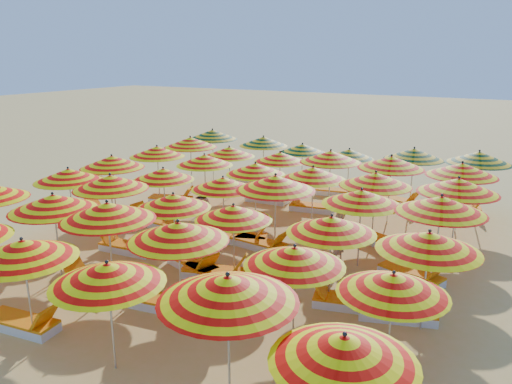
% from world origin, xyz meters
% --- Properties ---
extents(ground, '(120.00, 120.00, 0.00)m').
position_xyz_m(ground, '(0.00, 0.00, 0.00)').
color(ground, tan).
rests_on(ground, ground).
extents(umbrella_2, '(2.54, 2.54, 2.26)m').
position_xyz_m(umbrella_2, '(-1.25, -6.76, 1.99)').
color(umbrella_2, silver).
rests_on(umbrella_2, ground).
extents(umbrella_3, '(2.26, 2.26, 2.21)m').
position_xyz_m(umbrella_3, '(0.99, -6.68, 1.95)').
color(umbrella_3, silver).
rests_on(umbrella_3, ground).
extents(umbrella_4, '(2.46, 2.46, 2.44)m').
position_xyz_m(umbrella_4, '(3.41, -6.46, 2.15)').
color(umbrella_4, silver).
rests_on(umbrella_4, ground).
extents(umbrella_5, '(2.24, 2.24, 2.19)m').
position_xyz_m(umbrella_5, '(5.49, -6.83, 1.93)').
color(umbrella_5, silver).
rests_on(umbrella_5, ground).
extents(umbrella_7, '(2.35, 2.35, 2.38)m').
position_xyz_m(umbrella_7, '(-3.14, -4.47, 2.09)').
color(umbrella_7, silver).
rests_on(umbrella_7, ground).
extents(umbrella_8, '(2.81, 2.81, 2.42)m').
position_xyz_m(umbrella_8, '(-1.30, -4.41, 2.13)').
color(umbrella_8, silver).
rests_on(umbrella_8, ground).
extents(umbrella_9, '(2.59, 2.59, 2.35)m').
position_xyz_m(umbrella_9, '(0.92, -4.55, 2.06)').
color(umbrella_9, silver).
rests_on(umbrella_9, ground).
extents(umbrella_10, '(2.33, 2.33, 2.16)m').
position_xyz_m(umbrella_10, '(3.53, -4.21, 1.90)').
color(umbrella_10, silver).
rests_on(umbrella_10, ground).
extents(umbrella_11, '(2.22, 2.22, 2.11)m').
position_xyz_m(umbrella_11, '(5.52, -4.38, 1.86)').
color(umbrella_11, silver).
rests_on(umbrella_11, ground).
extents(umbrella_12, '(2.51, 2.51, 2.30)m').
position_xyz_m(umbrella_12, '(-5.43, -2.03, 2.03)').
color(umbrella_12, silver).
rests_on(umbrella_12, ground).
extents(umbrella_13, '(2.61, 2.61, 2.37)m').
position_xyz_m(umbrella_13, '(-3.44, -2.19, 2.08)').
color(umbrella_13, silver).
rests_on(umbrella_13, ground).
extents(umbrella_14, '(2.46, 2.46, 2.16)m').
position_xyz_m(umbrella_14, '(-0.96, -2.35, 1.90)').
color(umbrella_14, silver).
rests_on(umbrella_14, ground).
extents(umbrella_15, '(2.40, 2.40, 2.12)m').
position_xyz_m(umbrella_15, '(0.93, -2.31, 1.86)').
color(umbrella_15, silver).
rests_on(umbrella_15, ground).
extents(umbrella_16, '(2.24, 2.24, 2.22)m').
position_xyz_m(umbrella_16, '(3.53, -2.22, 1.95)').
color(umbrella_16, silver).
rests_on(umbrella_16, ground).
extents(umbrella_17, '(2.54, 2.54, 2.30)m').
position_xyz_m(umbrella_17, '(5.73, -2.40, 2.02)').
color(umbrella_17, silver).
rests_on(umbrella_17, ground).
extents(umbrella_18, '(2.38, 2.38, 2.38)m').
position_xyz_m(umbrella_18, '(-5.47, -0.09, 2.09)').
color(umbrella_18, silver).
rests_on(umbrella_18, ground).
extents(umbrella_19, '(2.61, 2.61, 2.16)m').
position_xyz_m(umbrella_19, '(-3.23, -0.04, 1.90)').
color(umbrella_19, silver).
rests_on(umbrella_19, ground).
extents(umbrella_20, '(2.60, 2.60, 2.13)m').
position_xyz_m(umbrella_20, '(-0.90, 0.02, 1.87)').
color(umbrella_20, silver).
rests_on(umbrella_20, ground).
extents(umbrella_21, '(2.90, 2.90, 2.46)m').
position_xyz_m(umbrella_21, '(1.00, -0.13, 2.16)').
color(umbrella_21, silver).
rests_on(umbrella_21, ground).
extents(umbrella_22, '(2.37, 2.37, 2.28)m').
position_xyz_m(umbrella_22, '(3.48, 0.15, 2.01)').
color(umbrella_22, silver).
rests_on(umbrella_22, ground).
extents(umbrella_23, '(2.48, 2.48, 2.40)m').
position_xyz_m(umbrella_23, '(5.53, 0.11, 2.12)').
color(umbrella_23, silver).
rests_on(umbrella_23, ground).
extents(umbrella_24, '(2.59, 2.59, 2.31)m').
position_xyz_m(umbrella_24, '(-5.57, 2.42, 2.04)').
color(umbrella_24, silver).
rests_on(umbrella_24, ground).
extents(umbrella_25, '(2.33, 2.33, 2.23)m').
position_xyz_m(umbrella_25, '(-3.20, 2.29, 1.96)').
color(umbrella_25, silver).
rests_on(umbrella_25, ground).
extents(umbrella_26, '(2.72, 2.72, 2.18)m').
position_xyz_m(umbrella_26, '(-0.93, 2.11, 1.92)').
color(umbrella_26, silver).
rests_on(umbrella_26, ground).
extents(umbrella_27, '(2.34, 2.34, 2.28)m').
position_xyz_m(umbrella_27, '(1.22, 2.12, 2.01)').
color(umbrella_27, silver).
rests_on(umbrella_27, ground).
extents(umbrella_28, '(2.89, 2.89, 2.35)m').
position_xyz_m(umbrella_28, '(3.30, 2.06, 2.07)').
color(umbrella_28, silver).
rests_on(umbrella_28, ground).
extents(umbrella_29, '(3.01, 3.01, 2.42)m').
position_xyz_m(umbrella_29, '(5.63, 2.23, 2.13)').
color(umbrella_29, silver).
rests_on(umbrella_29, ground).
extents(umbrella_30, '(2.38, 2.38, 2.41)m').
position_xyz_m(umbrella_30, '(-5.40, 4.39, 2.12)').
color(umbrella_30, silver).
rests_on(umbrella_30, ground).
extents(umbrella_31, '(2.27, 2.27, 2.19)m').
position_xyz_m(umbrella_31, '(-3.36, 4.25, 1.93)').
color(umbrella_31, silver).
rests_on(umbrella_31, ground).
extents(umbrella_32, '(2.56, 2.56, 2.14)m').
position_xyz_m(umbrella_32, '(-1.17, 4.47, 1.89)').
color(umbrella_32, silver).
rests_on(umbrella_32, ground).
extents(umbrella_33, '(2.32, 2.32, 2.40)m').
position_xyz_m(umbrella_33, '(0.91, 4.46, 2.12)').
color(umbrella_33, silver).
rests_on(umbrella_33, ground).
extents(umbrella_34, '(2.49, 2.49, 2.44)m').
position_xyz_m(umbrella_34, '(3.16, 4.39, 2.14)').
color(umbrella_34, silver).
rests_on(umbrella_34, ground).
extents(umbrella_35, '(2.89, 2.89, 2.42)m').
position_xyz_m(umbrella_35, '(5.43, 4.46, 2.13)').
color(umbrella_35, silver).
rests_on(umbrella_35, ground).
extents(umbrella_36, '(2.84, 2.84, 2.44)m').
position_xyz_m(umbrella_36, '(-5.66, 6.44, 2.15)').
color(umbrella_36, silver).
rests_on(umbrella_36, ground).
extents(umbrella_37, '(2.45, 2.45, 2.28)m').
position_xyz_m(umbrella_37, '(-3.12, 6.71, 2.01)').
color(umbrella_37, silver).
rests_on(umbrella_37, ground).
extents(umbrella_38, '(2.58, 2.58, 2.11)m').
position_xyz_m(umbrella_38, '(-1.24, 6.75, 1.85)').
color(umbrella_38, silver).
rests_on(umbrella_38, ground).
extents(umbrella_39, '(2.40, 2.40, 2.11)m').
position_xyz_m(umbrella_39, '(0.90, 6.58, 1.85)').
color(umbrella_39, silver).
rests_on(umbrella_39, ground).
extents(umbrella_40, '(2.79, 2.79, 2.40)m').
position_xyz_m(umbrella_40, '(3.46, 6.48, 2.11)').
color(umbrella_40, silver).
rests_on(umbrella_40, ground).
extents(umbrella_41, '(2.74, 2.74, 2.45)m').
position_xyz_m(umbrella_41, '(5.69, 6.71, 2.16)').
color(umbrella_41, silver).
rests_on(umbrella_41, ground).
extents(lounger_1, '(1.79, 0.79, 0.69)m').
position_xyz_m(lounger_1, '(-1.75, -6.64, 0.15)').
color(lounger_1, white).
rests_on(lounger_1, ground).
extents(lounger_2, '(1.82, 0.97, 0.69)m').
position_xyz_m(lounger_2, '(-5.14, -4.55, 0.15)').
color(lounger_2, white).
rests_on(lounger_2, ground).
extents(lounger_3, '(1.75, 0.63, 0.69)m').
position_xyz_m(lounger_3, '(-1.90, -4.50, 0.15)').
color(lounger_3, white).
rests_on(lounger_3, ground).
extents(lounger_4, '(1.80, 0.83, 0.69)m').
position_xyz_m(lounger_4, '(0.42, -4.42, 0.15)').
color(lounger_4, white).
rests_on(lounger_4, ground).
extents(lounger_5, '(1.80, 0.83, 0.69)m').
position_xyz_m(lounger_5, '(4.92, -4.63, 0.15)').
color(lounger_5, white).
rests_on(lounger_5, ground).
extents(lounger_6, '(1.78, 0.73, 0.69)m').
position_xyz_m(lounger_6, '(-2.94, -2.26, 0.15)').
color(lounger_6, white).
rests_on(lounger_6, ground).
extents(lounger_7, '(1.83, 1.10, 0.69)m').
position_xyz_m(lounger_7, '(-0.37, -2.34, 0.15)').
color(lounger_7, white).
rests_on(lounger_7, ground).
extents(lounger_8, '(1.82, 1.01, 0.69)m').
position_xyz_m(lounger_8, '(0.42, -2.45, 0.15)').
color(lounger_8, white).
rests_on(lounger_8, ground).
extents(lounger_9, '(1.82, 0.97, 0.69)m').
position_xyz_m(lounger_9, '(4.03, -2.26, 0.15)').
color(lounger_9, white).
rests_on(lounger_9, ground).
extents(lounger_10, '(1.83, 1.08, 0.69)m').
position_xyz_m(lounger_10, '(5.23, -2.20, 0.15)').
color(lounger_10, white).
rests_on(lounger_10, ground).
extents(lounger_11, '(1.81, 0.87, 0.69)m').
position_xyz_m(lounger_11, '(-6.07, 0.10, 0.15)').
color(lounger_11, white).
rests_on(lounger_11, ground).
extents(lounger_12, '(1.78, 0.75, 0.69)m').
position_xyz_m(lounger_12, '(-3.83, 0.00, 0.15)').
color(lounger_12, white).
rests_on(lounger_12, ground).
extents(lounger_13, '(1.83, 1.15, 0.69)m').
position_xyz_m(lounger_13, '(-0.30, 0.09, 0.15)').
color(lounger_13, white).
rests_on(lounger_13, ground).
extents(lounger_14, '(1.78, 0.75, 0.69)m').
position_xyz_m(lounger_14, '(0.50, -0.05, 0.15)').
color(lounger_14, white).
rests_on(lounger_14, ground).
extents(lounger_15, '(1.83, 1.12, 0.69)m').
position_xyz_m(lounger_15, '(5.03, -0.04, 0.15)').
color(lounger_15, white).
rests_on(lounger_15, ground).
extents(lounger_16, '(1.83, 1.07, 0.69)m').
position_xyz_m(lounger_16, '(-4.97, 2.46, 0.15)').
color(lounger_16, white).
rests_on(lounger_16, ground).
extents(lounger_17, '(1.82, 1.21, 0.69)m').
position_xyz_m(lounger_17, '(3.89, 1.89, 0.15)').
color(lounger_17, white).
rests_on(lounger_17, ground).
extents(lounger_18, '(1.77, 0.70, 0.69)m').
position_xyz_m(lounger_18, '(-1.76, 4.41, 0.15)').
color(lounger_18, white).
rests_on(lounger_18, ground).
extents(lounger_19, '(1.81, 0.87, 0.69)m').
position_xyz_m(lounger_19, '(0.31, 4.22, 0.15)').
color(lounger_19, white).
rests_on(lounger_19, ground).
extents(lounger_20, '(1.81, 0.87, 0.69)m').
position_xyz_m(lounger_20, '(-3.62, 6.88, 0.15)').
color(lounger_20, white).
rests_on(lounger_20, ground).
extents(lounger_21, '(1.80, 0.82, 0.69)m').
position_xyz_m(lounger_21, '(-1.84, 6.62, 0.15)').
color(lounger_21, white).
rests_on(lounger_21, ground).
extents(lounger_22, '(1.81, 0.88, 0.69)m').
position_xyz_m(lounger_22, '(0.40, 6.77, 0.15)').
color(lounger_22, white).
rests_on(lounger_22, ground).
extents(lounger_23, '(1.83, 1.06, 0.69)m').
position_xyz_m(lounger_23, '(2.96, 6.64, 0.15)').
color(lounger_23, white).
rests_on(lounger_23, ground).
extents(lounger_24, '(1.81, 0.92, 0.69)m').
position_xyz_m(lounger_24, '(5.19, 6.71, 0.15)').
color(lounger_24, white).
rests_on(lounger_24, ground).
extents(beachgoer_a, '(0.42, 0.60, 1.56)m').
position_xyz_m(beachgoer_a, '(2.87, 0.13, 0.78)').
color(beachgoer_a, tan).
rests_on(beachgoer_a, ground).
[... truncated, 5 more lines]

